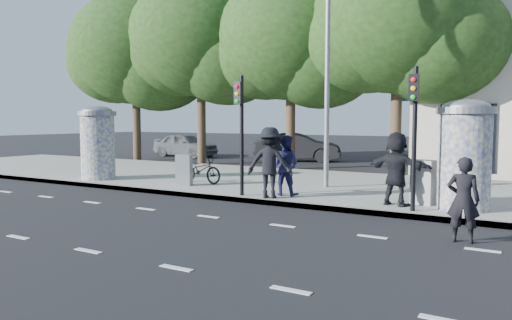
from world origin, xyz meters
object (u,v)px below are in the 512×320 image
Objects in this scene: ped_d at (270,163)px; man_road at (463,200)px; traffic_pole_far at (414,123)px; ad_column_left at (98,141)px; ped_c at (285,165)px; ad_column_right at (465,152)px; traffic_pole_near at (241,123)px; ped_f at (396,169)px; bicycle at (201,170)px; cabinet_right at (423,182)px; car_mid at (297,147)px; street_lamp at (327,40)px; cabinet_left at (184,170)px; car_left at (185,145)px; ped_a at (98,157)px.

ped_d reaches higher than man_road.
ad_column_left is at bearing 176.45° from traffic_pole_far.
ad_column_right is at bearing -179.53° from ped_c.
ped_f is at bearing 8.32° from traffic_pole_near.
bicycle is 7.48m from cabinet_right.
ped_d is 1.05× the size of ped_f.
ad_column_right is 1.63× the size of man_road.
ped_c is 13.43m from car_mid.
ad_column_right is 5.81m from street_lamp.
cabinet_left is (3.83, 0.18, -0.88)m from ad_column_left.
ped_d is at bearing -178.47° from car_mid.
street_lamp reaches higher than car_left.
bicycle is (-8.47, 0.76, -0.93)m from ad_column_right.
ad_column_right is 5.91m from traffic_pole_near.
ped_d is 1.20× the size of man_road.
ad_column_right is 1.51× the size of bicycle.
car_left is (-16.80, 11.35, 0.01)m from cabinet_right.
ad_column_right reaches higher than cabinet_left.
ped_a is (-12.80, 0.17, -0.61)m from ad_column_right.
ad_column_right reaches higher than cabinet_right.
car_mid is (-5.39, 12.85, -0.35)m from ped_d.
cabinet_right is (11.40, 0.42, -0.82)m from ad_column_left.
ped_f is 0.44× the size of car_left.
ped_d is 0.41× the size of car_mid.
car_mid is at bearing 137.70° from cabinet_right.
ad_column_left is at bearing 148.91° from car_mid.
ad_column_right is 2.97m from man_road.
ad_column_left is 13.08m from man_road.
car_left is at bearing -44.14° from man_road.
cabinet_right is (0.55, 0.51, -0.36)m from ped_f.
traffic_pole_near is 1.43m from ped_d.
ad_column_left reaches higher than man_road.
traffic_pole_near is 4.07m from street_lamp.
cabinet_left is (-3.68, 0.83, -0.47)m from ped_d.
ad_column_left is 7.55m from ped_d.
ad_column_right is 1.54× the size of ped_c.
traffic_pole_far is at bearing -3.55° from ad_column_left.
ped_f is at bearing -58.63° from man_road.
ped_f is 1.14× the size of man_road.
ped_c is (8.07, -0.39, 0.09)m from ped_a.
car_mid is at bearing 77.81° from cabinet_left.
ad_column_left is 1.00× the size of ad_column_right.
car_left is at bearing 155.43° from cabinet_right.
man_road is at bearing 150.57° from ped_c.
ad_column_right is 12.82m from ped_a.
traffic_pole_far reaches higher than ped_a.
man_road is 0.38× the size of car_left.
ad_column_right reaches higher than ped_f.
man_road is 18.29m from car_mid.
street_lamp is 5.58m from cabinet_right.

